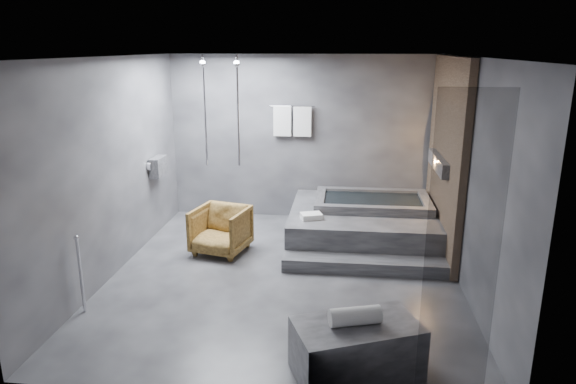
# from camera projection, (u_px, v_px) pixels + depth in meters

# --- Properties ---
(room) EXTENTS (5.00, 5.04, 2.82)m
(room) POSITION_uv_depth(u_px,v_px,m) (317.00, 144.00, 6.49)
(room) COLOR #2B2B2D
(room) RESTS_ON ground
(tub_deck) EXTENTS (2.20, 2.00, 0.50)m
(tub_deck) POSITION_uv_depth(u_px,v_px,m) (362.00, 224.00, 7.98)
(tub_deck) COLOR #303032
(tub_deck) RESTS_ON ground
(tub_step) EXTENTS (2.20, 0.36, 0.18)m
(tub_step) POSITION_uv_depth(u_px,v_px,m) (364.00, 265.00, 6.89)
(tub_step) COLOR #303032
(tub_step) RESTS_ON ground
(concrete_bench) EXTENTS (1.28, 1.00, 0.51)m
(concrete_bench) POSITION_uv_depth(u_px,v_px,m) (356.00, 348.00, 4.70)
(concrete_bench) COLOR #38383A
(concrete_bench) RESTS_ON ground
(driftwood_chair) EXTENTS (0.88, 0.90, 0.68)m
(driftwood_chair) POSITION_uv_depth(u_px,v_px,m) (221.00, 230.00, 7.47)
(driftwood_chair) COLOR #493112
(driftwood_chair) RESTS_ON ground
(rolled_towel) EXTENTS (0.49, 0.30, 0.17)m
(rolled_towel) POSITION_uv_depth(u_px,v_px,m) (355.00, 316.00, 4.59)
(rolled_towel) COLOR white
(rolled_towel) RESTS_ON concrete_bench
(deck_towel) EXTENTS (0.35, 0.30, 0.08)m
(deck_towel) POSITION_uv_depth(u_px,v_px,m) (311.00, 216.00, 7.46)
(deck_towel) COLOR white
(deck_towel) RESTS_ON tub_deck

